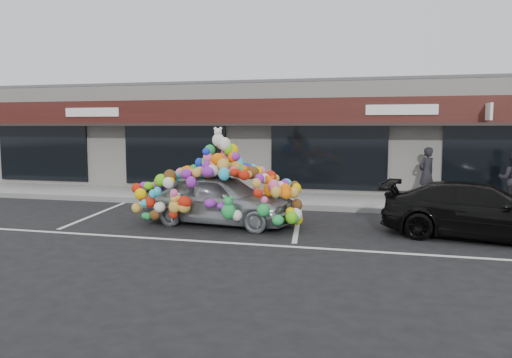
% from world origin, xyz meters
% --- Properties ---
extents(ground, '(90.00, 90.00, 0.00)m').
position_xyz_m(ground, '(0.00, 0.00, 0.00)').
color(ground, black).
rests_on(ground, ground).
extents(shop_building, '(24.00, 7.20, 4.31)m').
position_xyz_m(shop_building, '(0.00, 8.44, 2.16)').
color(shop_building, silver).
rests_on(shop_building, ground).
extents(sidewalk, '(26.00, 3.00, 0.15)m').
position_xyz_m(sidewalk, '(0.00, 4.00, 0.07)').
color(sidewalk, gray).
rests_on(sidewalk, ground).
extents(kerb, '(26.00, 0.18, 0.16)m').
position_xyz_m(kerb, '(0.00, 2.50, 0.07)').
color(kerb, slate).
rests_on(kerb, ground).
extents(parking_stripe_left, '(0.73, 4.37, 0.01)m').
position_xyz_m(parking_stripe_left, '(-3.20, 0.20, 0.00)').
color(parking_stripe_left, silver).
rests_on(parking_stripe_left, ground).
extents(parking_stripe_mid, '(0.73, 4.37, 0.01)m').
position_xyz_m(parking_stripe_mid, '(2.80, 0.20, 0.00)').
color(parking_stripe_mid, silver).
rests_on(parking_stripe_mid, ground).
extents(lane_line, '(14.00, 0.12, 0.01)m').
position_xyz_m(lane_line, '(2.00, -2.30, 0.00)').
color(lane_line, silver).
rests_on(lane_line, ground).
extents(toy_car, '(2.92, 4.48, 2.50)m').
position_xyz_m(toy_car, '(0.82, -0.34, 0.85)').
color(toy_car, '#A2A5AD').
rests_on(toy_car, ground).
extents(black_sedan, '(2.61, 4.71, 1.29)m').
position_xyz_m(black_sedan, '(7.18, -0.42, 0.65)').
color(black_sedan, black).
rests_on(black_sedan, ground).
extents(pedestrian_a, '(0.75, 0.73, 1.74)m').
position_xyz_m(pedestrian_a, '(6.35, 4.85, 1.02)').
color(pedestrian_a, black).
rests_on(pedestrian_a, sidewalk).
extents(pedestrian_b, '(0.89, 0.75, 1.62)m').
position_xyz_m(pedestrian_b, '(8.82, 4.20, 0.96)').
color(pedestrian_b, black).
rests_on(pedestrian_b, sidewalk).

